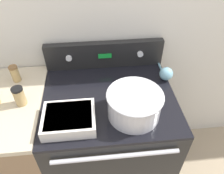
{
  "coord_description": "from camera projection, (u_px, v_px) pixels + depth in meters",
  "views": [
    {
      "loc": [
        -0.08,
        -0.61,
        1.84
      ],
      "look_at": [
        0.02,
        0.36,
        0.97
      ],
      "focal_mm": 35.0,
      "sensor_mm": 36.0,
      "label": 1
    }
  ],
  "objects": [
    {
      "name": "kitchen_wall",
      "position": [
        103.0,
        16.0,
        1.39
      ],
      "size": [
        8.0,
        0.05,
        2.5
      ],
      "color": "silver",
      "rests_on": "ground_plane"
    },
    {
      "name": "stove_range",
      "position": [
        110.0,
        140.0,
        1.63
      ],
      "size": [
        0.81,
        0.72,
        0.91
      ],
      "color": "black",
      "rests_on": "ground_plane"
    },
    {
      "name": "control_panel",
      "position": [
        105.0,
        55.0,
        1.51
      ],
      "size": [
        0.81,
        0.07,
        0.19
      ],
      "color": "black",
      "rests_on": "stove_range"
    },
    {
      "name": "side_counter",
      "position": [
        13.0,
        148.0,
        1.57
      ],
      "size": [
        0.6,
        0.69,
        0.92
      ],
      "color": "#896B4C",
      "rests_on": "ground_plane"
    },
    {
      "name": "mixing_bowl",
      "position": [
        134.0,
        104.0,
        1.17
      ],
      "size": [
        0.3,
        0.3,
        0.15
      ],
      "color": "silver",
      "rests_on": "stove_range"
    },
    {
      "name": "casserole_dish",
      "position": [
        69.0,
        119.0,
        1.15
      ],
      "size": [
        0.28,
        0.22,
        0.07
      ],
      "color": "silver",
      "rests_on": "stove_range"
    },
    {
      "name": "ladle",
      "position": [
        166.0,
        73.0,
        1.44
      ],
      "size": [
        0.09,
        0.29,
        0.09
      ],
      "color": "#7AB2C6",
      "rests_on": "stove_range"
    },
    {
      "name": "spice_jar_black_cap",
      "position": [
        19.0,
        96.0,
        1.23
      ],
      "size": [
        0.06,
        0.06,
        0.12
      ],
      "color": "tan",
      "rests_on": "side_counter"
    },
    {
      "name": "spice_jar_brown_cap",
      "position": [
        15.0,
        74.0,
        1.39
      ],
      "size": [
        0.05,
        0.05,
        0.11
      ],
      "color": "tan",
      "rests_on": "side_counter"
    }
  ]
}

